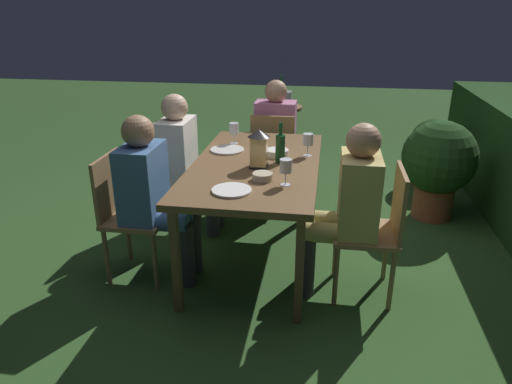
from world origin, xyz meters
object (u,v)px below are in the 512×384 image
side_table (280,126)px  chair_side_right_b (377,227)px  chair_head_near (273,153)px  chair_side_left_a (164,174)px  ice_bucket (281,98)px  potted_plant_corner (439,163)px  bowl_bread (263,176)px  green_bottle_on_table (280,148)px  plate_a (232,190)px  person_in_pink (276,133)px  wine_glass_a (286,167)px  person_in_cream (185,158)px  bowl_olives (277,152)px  wine_glass_c (234,129)px  chair_side_left_b (127,210)px  person_in_mustard (348,203)px  lantern_centerpiece (259,146)px  potted_plant_by_hedge (432,149)px  wine_glass_b (308,141)px  dining_table (256,171)px  plate_b (227,150)px  person_in_blue (153,191)px

side_table → chair_side_right_b: bearing=18.6°
chair_head_near → side_table: 1.22m
chair_side_left_a → ice_bucket: 2.09m
chair_side_left_a → potted_plant_corner: bearing=103.9°
bowl_bread → ice_bucket: bearing=-176.5°
green_bottle_on_table → plate_a: green_bottle_on_table is taller
person_in_pink → wine_glass_a: person_in_pink is taller
person_in_cream → bowl_bread: 1.03m
green_bottle_on_table → wine_glass_a: green_bottle_on_table is taller
person_in_cream → bowl_olives: size_ratio=6.79×
person_in_pink → wine_glass_c: (0.81, -0.25, 0.23)m
bowl_bread → chair_side_left_b: bearing=-88.0°
person_in_mustard → plate_a: size_ratio=4.75×
lantern_centerpiece → potted_plant_by_hedge: size_ratio=0.38×
wine_glass_b → side_table: size_ratio=0.25×
chair_head_near → bowl_olives: 0.94m
side_table → wine_glass_c: bearing=-5.8°
person_in_cream → person_in_pink: bearing=144.6°
chair_side_left_a → lantern_centerpiece: bearing=62.1°
person_in_cream → potted_plant_corner: (-0.57, 2.10, -0.13)m
chair_side_left_a → wine_glass_b: wine_glass_b is taller
person_in_pink → potted_plant_corner: size_ratio=1.30×
chair_side_left_b → plate_a: bearing=76.2°
chair_side_right_b → bowl_olives: bearing=-128.7°
wine_glass_a → bowl_olives: (-0.60, -0.12, -0.09)m
green_bottle_on_table → wine_glass_a: size_ratio=1.72×
green_bottle_on_table → side_table: green_bottle_on_table is taller
green_bottle_on_table → wine_glass_c: green_bottle_on_table is taller
green_bottle_on_table → bowl_bread: green_bottle_on_table is taller
lantern_centerpiece → person_in_cream: bearing=-124.4°
person_in_mustard → green_bottle_on_table: size_ratio=3.96×
plate_a → bowl_bread: size_ratio=1.85×
plate_a → side_table: plate_a is taller
wine_glass_c → ice_bucket: (-1.83, 0.19, -0.08)m
dining_table → ice_bucket: bearing=-178.4°
person_in_mustard → bowl_bread: person_in_mustard is taller
plate_b → person_in_mustard: bearing=55.1°
chair_side_left_b → side_table: (-2.66, 0.77, -0.03)m
person_in_blue → person_in_cream: 0.75m
chair_side_left_a → side_table: chair_side_left_a is taller
chair_side_left_b → chair_side_right_b: bearing=90.0°
ice_bucket → potted_plant_by_hedge: bearing=73.0°
chair_side_left_a → lantern_centerpiece: lantern_centerpiece is taller
person_in_blue → person_in_pink: same height
lantern_centerpiece → dining_table: bearing=-158.7°
lantern_centerpiece → green_bottle_on_table: (-0.12, 0.13, -0.04)m
bowl_olives → potted_plant_by_hedge: 2.20m
chair_side_left_b → wine_glass_b: wine_glass_b is taller
chair_head_near → green_bottle_on_table: size_ratio=3.00×
side_table → person_in_cream: bearing=-16.7°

